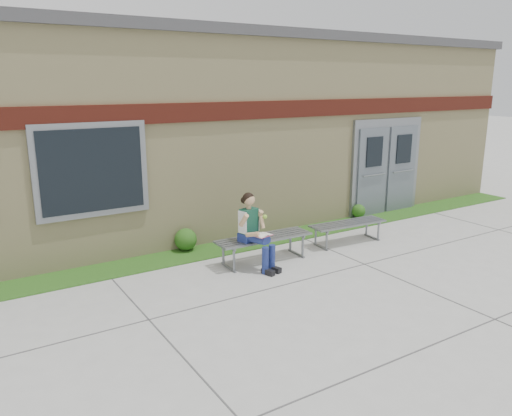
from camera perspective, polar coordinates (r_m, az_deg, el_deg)
ground at (r=8.12m, az=9.66°, el=-8.75°), size 80.00×80.00×0.00m
grass_strip at (r=10.07m, az=-0.20°, el=-3.91°), size 16.00×0.80×0.02m
school_building at (r=12.62m, az=-8.49°, el=9.33°), size 16.20×6.22×4.20m
bench_left at (r=8.94m, az=0.90°, el=-3.94°), size 1.80×0.54×0.46m
bench_right at (r=10.13m, az=10.44°, el=-2.18°), size 1.65×0.55×0.42m
girl at (r=8.52m, az=-0.17°, el=-2.46°), size 0.52×0.81×1.32m
shrub_mid at (r=9.60m, az=-8.04°, el=-3.58°), size 0.43×0.43×0.43m
shrub_east at (r=12.04m, az=11.64°, el=-0.33°), size 0.32×0.32×0.32m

